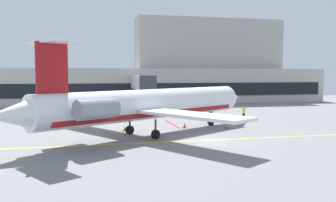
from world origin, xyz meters
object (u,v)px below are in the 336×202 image
object	(u,v)px
regional_jet	(147,105)
baggage_tug	(202,108)
fuel_tank	(44,107)
marshaller	(244,112)
pushback_tractor	(123,108)

from	to	relation	value
regional_jet	baggage_tug	xyz separation A→B (m)	(11.53, 17.52, -2.28)
regional_jet	fuel_tank	world-z (taller)	regional_jet
fuel_tank	regional_jet	bearing A→B (deg)	-60.83
regional_jet	marshaller	xyz separation A→B (m)	(15.18, 10.22, -2.22)
baggage_tug	fuel_tank	bearing A→B (deg)	169.40
marshaller	regional_jet	bearing A→B (deg)	-146.06
marshaller	fuel_tank	bearing A→B (deg)	156.82
baggage_tug	regional_jet	bearing A→B (deg)	-123.35
fuel_tank	marshaller	size ratio (longest dim) A/B	3.67
baggage_tug	fuel_tank	size ratio (longest dim) A/B	0.49
regional_jet	baggage_tug	size ratio (longest dim) A/B	8.44
fuel_tank	marshaller	bearing A→B (deg)	-23.18
regional_jet	fuel_tank	xyz separation A→B (m)	(-12.26, 21.97, -1.92)
pushback_tractor	marshaller	bearing A→B (deg)	-29.02
fuel_tank	marshaller	distance (m)	29.86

